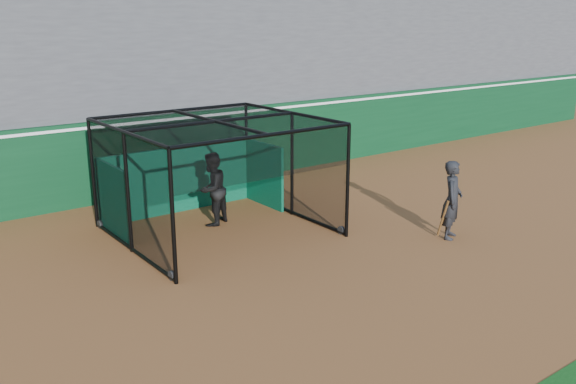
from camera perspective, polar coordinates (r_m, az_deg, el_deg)
ground at (r=13.52m, az=4.56°, el=-7.70°), size 120.00×120.00×0.00m
outfield_wall at (r=19.99m, az=-11.69°, el=3.68°), size 50.00×0.50×2.50m
grandstand at (r=23.06m, az=-16.31°, el=12.97°), size 50.00×7.85×8.95m
batting_cage at (r=15.80m, az=-6.66°, el=1.33°), size 4.94×4.72×2.92m
batter at (r=16.49m, az=-7.12°, el=0.28°), size 1.21×1.12×1.99m
on_deck_player at (r=15.90m, az=15.11°, el=-0.72°), size 0.88×0.79×2.01m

